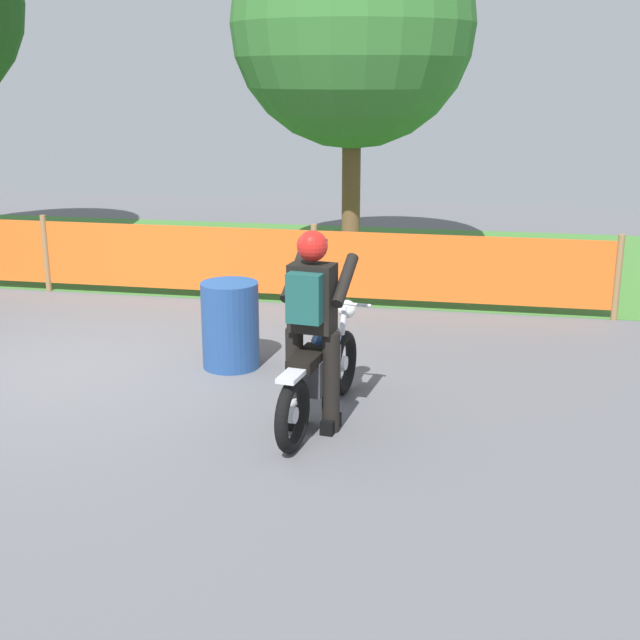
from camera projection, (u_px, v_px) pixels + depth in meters
ground at (84, 365)px, 8.82m from camera, size 24.00×24.00×0.02m
grass_verge at (239, 254)px, 14.17m from camera, size 24.00×5.81×0.01m
barrier_fence at (176, 258)px, 11.28m from camera, size 11.24×0.08×1.05m
tree_near_left at (353, 25)px, 12.29m from camera, size 3.53×3.53×5.33m
motorcycle_lead at (320, 371)px, 7.30m from camera, size 0.61×1.93×0.92m
rider_lead at (312, 320)px, 6.97m from camera, size 0.60×0.72×1.69m
spare_drum at (230, 325)px, 8.63m from camera, size 0.58×0.58×0.88m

